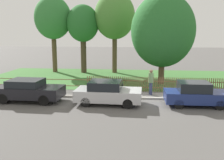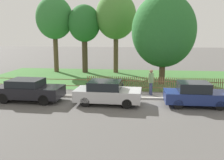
{
  "view_description": "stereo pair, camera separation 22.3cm",
  "coord_description": "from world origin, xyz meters",
  "px_view_note": "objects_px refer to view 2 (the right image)",
  "views": [
    {
      "loc": [
        -2.06,
        -15.96,
        4.3
      ],
      "look_at": [
        -3.76,
        0.78,
        1.1
      ],
      "focal_mm": 40.0,
      "sensor_mm": 36.0,
      "label": 1
    },
    {
      "loc": [
        -1.84,
        -15.94,
        4.3
      ],
      "look_at": [
        -3.76,
        0.78,
        1.1
      ],
      "focal_mm": 40.0,
      "sensor_mm": 36.0,
      "label": 2
    }
  ],
  "objects_px": {
    "parked_car_navy_estate": "(195,94)",
    "tree_behind_motorcycle": "(84,24)",
    "covered_motorcycle": "(112,85)",
    "tree_far_left": "(164,31)",
    "parked_car_silver_hatchback": "(29,90)",
    "pedestrian_near_fence": "(151,81)",
    "tree_nearest_kerb": "(54,19)",
    "tree_mid_park": "(116,16)",
    "parked_car_black_saloon": "(107,92)"
  },
  "relations": [
    {
      "from": "parked_car_black_saloon",
      "to": "pedestrian_near_fence",
      "type": "distance_m",
      "value": 3.77
    },
    {
      "from": "tree_nearest_kerb",
      "to": "tree_behind_motorcycle",
      "type": "height_order",
      "value": "tree_nearest_kerb"
    },
    {
      "from": "covered_motorcycle",
      "to": "tree_far_left",
      "type": "height_order",
      "value": "tree_far_left"
    },
    {
      "from": "parked_car_silver_hatchback",
      "to": "covered_motorcycle",
      "type": "distance_m",
      "value": 5.68
    },
    {
      "from": "tree_nearest_kerb",
      "to": "tree_far_left",
      "type": "bearing_deg",
      "value": -26.06
    },
    {
      "from": "parked_car_silver_hatchback",
      "to": "tree_nearest_kerb",
      "type": "height_order",
      "value": "tree_nearest_kerb"
    },
    {
      "from": "parked_car_navy_estate",
      "to": "tree_far_left",
      "type": "distance_m",
      "value": 7.62
    },
    {
      "from": "tree_nearest_kerb",
      "to": "tree_far_left",
      "type": "relative_size",
      "value": 1.08
    },
    {
      "from": "tree_nearest_kerb",
      "to": "tree_mid_park",
      "type": "height_order",
      "value": "tree_mid_park"
    },
    {
      "from": "parked_car_silver_hatchback",
      "to": "covered_motorcycle",
      "type": "bearing_deg",
      "value": 28.69
    },
    {
      "from": "parked_car_silver_hatchback",
      "to": "tree_mid_park",
      "type": "bearing_deg",
      "value": 72.05
    },
    {
      "from": "covered_motorcycle",
      "to": "pedestrian_near_fence",
      "type": "relative_size",
      "value": 1.04
    },
    {
      "from": "tree_behind_motorcycle",
      "to": "tree_mid_park",
      "type": "relative_size",
      "value": 0.85
    },
    {
      "from": "parked_car_navy_estate",
      "to": "tree_behind_motorcycle",
      "type": "bearing_deg",
      "value": 127.78
    },
    {
      "from": "parked_car_navy_estate",
      "to": "covered_motorcycle",
      "type": "height_order",
      "value": "parked_car_navy_estate"
    },
    {
      "from": "covered_motorcycle",
      "to": "tree_mid_park",
      "type": "xyz_separation_m",
      "value": [
        -0.7,
        9.57,
        5.35
      ]
    },
    {
      "from": "parked_car_navy_estate",
      "to": "tree_far_left",
      "type": "bearing_deg",
      "value": 102.05
    },
    {
      "from": "parked_car_navy_estate",
      "to": "tree_nearest_kerb",
      "type": "height_order",
      "value": "tree_nearest_kerb"
    },
    {
      "from": "parked_car_navy_estate",
      "to": "parked_car_black_saloon",
      "type": "bearing_deg",
      "value": -178.72
    },
    {
      "from": "parked_car_navy_estate",
      "to": "tree_nearest_kerb",
      "type": "bearing_deg",
      "value": 136.07
    },
    {
      "from": "parked_car_navy_estate",
      "to": "pedestrian_near_fence",
      "type": "relative_size",
      "value": 2.08
    },
    {
      "from": "parked_car_silver_hatchback",
      "to": "tree_behind_motorcycle",
      "type": "xyz_separation_m",
      "value": [
        1.0,
        11.85,
        4.44
      ]
    },
    {
      "from": "tree_behind_motorcycle",
      "to": "tree_mid_park",
      "type": "xyz_separation_m",
      "value": [
        3.36,
        0.28,
        0.82
      ]
    },
    {
      "from": "tree_mid_park",
      "to": "tree_far_left",
      "type": "height_order",
      "value": "tree_mid_park"
    },
    {
      "from": "parked_car_black_saloon",
      "to": "tree_nearest_kerb",
      "type": "relative_size",
      "value": 0.5
    },
    {
      "from": "tree_mid_park",
      "to": "parked_car_silver_hatchback",
      "type": "bearing_deg",
      "value": -109.78
    },
    {
      "from": "parked_car_navy_estate",
      "to": "tree_behind_motorcycle",
      "type": "height_order",
      "value": "tree_behind_motorcycle"
    },
    {
      "from": "tree_behind_motorcycle",
      "to": "parked_car_black_saloon",
      "type": "bearing_deg",
      "value": -71.24
    },
    {
      "from": "tree_nearest_kerb",
      "to": "tree_far_left",
      "type": "xyz_separation_m",
      "value": [
        11.16,
        -5.46,
        -1.34
      ]
    },
    {
      "from": "covered_motorcycle",
      "to": "tree_mid_park",
      "type": "height_order",
      "value": "tree_mid_park"
    },
    {
      "from": "parked_car_silver_hatchback",
      "to": "parked_car_navy_estate",
      "type": "height_order",
      "value": "parked_car_navy_estate"
    },
    {
      "from": "parked_car_black_saloon",
      "to": "covered_motorcycle",
      "type": "height_order",
      "value": "parked_car_black_saloon"
    },
    {
      "from": "covered_motorcycle",
      "to": "parked_car_black_saloon",
      "type": "bearing_deg",
      "value": -86.15
    },
    {
      "from": "tree_nearest_kerb",
      "to": "covered_motorcycle",
      "type": "bearing_deg",
      "value": -52.02
    },
    {
      "from": "tree_behind_motorcycle",
      "to": "tree_far_left",
      "type": "xyz_separation_m",
      "value": [
        7.87,
        -5.33,
        -0.71
      ]
    },
    {
      "from": "tree_far_left",
      "to": "covered_motorcycle",
      "type": "bearing_deg",
      "value": -133.87
    },
    {
      "from": "parked_car_silver_hatchback",
      "to": "pedestrian_near_fence",
      "type": "height_order",
      "value": "pedestrian_near_fence"
    },
    {
      "from": "parked_car_silver_hatchback",
      "to": "tree_mid_park",
      "type": "height_order",
      "value": "tree_mid_park"
    },
    {
      "from": "parked_car_navy_estate",
      "to": "tree_behind_motorcycle",
      "type": "distance_m",
      "value": 15.68
    },
    {
      "from": "parked_car_black_saloon",
      "to": "tree_far_left",
      "type": "bearing_deg",
      "value": 62.29
    },
    {
      "from": "parked_car_silver_hatchback",
      "to": "covered_motorcycle",
      "type": "xyz_separation_m",
      "value": [
        5.07,
        2.57,
        -0.09
      ]
    },
    {
      "from": "parked_car_black_saloon",
      "to": "tree_mid_park",
      "type": "relative_size",
      "value": 0.48
    },
    {
      "from": "covered_motorcycle",
      "to": "tree_mid_park",
      "type": "bearing_deg",
      "value": 98.05
    },
    {
      "from": "parked_car_silver_hatchback",
      "to": "parked_car_navy_estate",
      "type": "distance_m",
      "value": 10.32
    },
    {
      "from": "parked_car_black_saloon",
      "to": "tree_far_left",
      "type": "relative_size",
      "value": 0.54
    },
    {
      "from": "parked_car_black_saloon",
      "to": "covered_motorcycle",
      "type": "distance_m",
      "value": 2.68
    },
    {
      "from": "tree_behind_motorcycle",
      "to": "pedestrian_near_fence",
      "type": "height_order",
      "value": "tree_behind_motorcycle"
    },
    {
      "from": "tree_behind_motorcycle",
      "to": "pedestrian_near_fence",
      "type": "relative_size",
      "value": 4.03
    },
    {
      "from": "parked_car_black_saloon",
      "to": "tree_mid_park",
      "type": "distance_m",
      "value": 13.35
    },
    {
      "from": "parked_car_navy_estate",
      "to": "tree_mid_park",
      "type": "bearing_deg",
      "value": 115.73
    }
  ]
}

